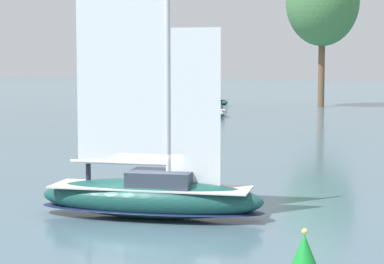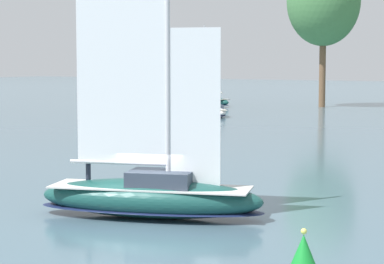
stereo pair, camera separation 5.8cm
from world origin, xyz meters
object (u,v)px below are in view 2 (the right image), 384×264
at_px(sailboat_moored_near_marina, 207,101).
at_px(sailboat_moored_mid_channel, 217,111).
at_px(tree_shore_left, 324,1).
at_px(sailboat_main, 151,192).

xyz_separation_m(sailboat_moored_near_marina, sailboat_moored_mid_channel, (10.58, -15.17, -0.16)).
bearing_deg(sailboat_moored_near_marina, tree_shore_left, 27.52).
distance_m(tree_shore_left, sailboat_moored_mid_channel, 26.11).
bearing_deg(tree_shore_left, sailboat_moored_near_marina, -152.48).
height_order(sailboat_main, sailboat_moored_mid_channel, sailboat_main).
xyz_separation_m(sailboat_main, sailboat_moored_mid_channel, (-25.36, 47.46, -0.41)).
bearing_deg(sailboat_main, sailboat_moored_near_marina, 119.85).
relative_size(sailboat_main, sailboat_moored_near_marina, 1.13).
bearing_deg(sailboat_moored_mid_channel, sailboat_moored_near_marina, 124.90).
bearing_deg(tree_shore_left, sailboat_main, -72.21).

